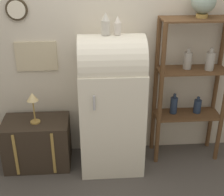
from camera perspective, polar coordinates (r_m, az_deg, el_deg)
ground_plane at (r=3.65m, az=0.17°, el=-13.89°), size 12.00×12.00×0.00m
wall_back at (r=3.52m, az=-0.58°, el=9.61°), size 7.00×0.09×2.70m
refrigerator at (r=3.41m, az=-0.11°, el=-0.71°), size 0.69×0.64×1.56m
suitcase_trunk at (r=3.76m, az=-13.45°, el=-7.97°), size 0.74×0.46×0.58m
shelf_unit at (r=3.63m, az=14.24°, el=2.85°), size 0.78×0.33×1.68m
globe at (r=3.42m, az=16.42°, el=16.58°), size 0.25×0.25×0.29m
vase_left at (r=3.12m, az=-1.17°, el=13.29°), size 0.09×0.09×0.22m
vase_center at (r=3.13m, az=1.03°, el=13.03°), size 0.07×0.07×0.18m
desk_lamp at (r=3.46m, az=-14.30°, el=-0.43°), size 0.12×0.12×0.36m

